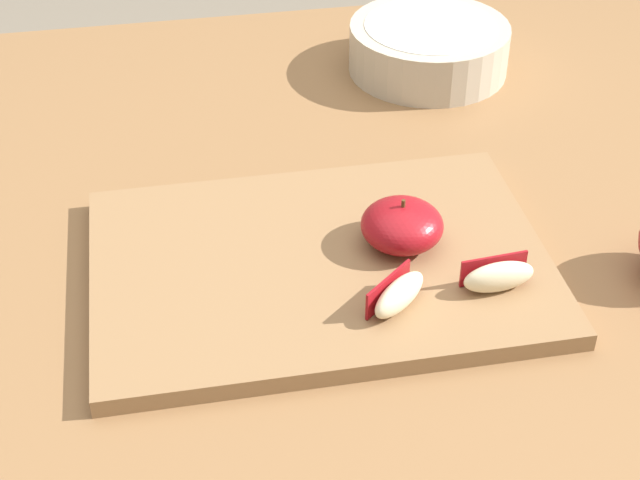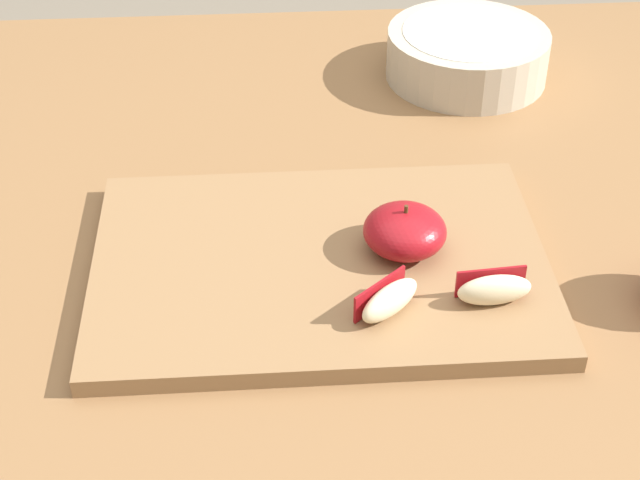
{
  "view_description": "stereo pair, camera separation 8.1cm",
  "coord_description": "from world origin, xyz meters",
  "px_view_note": "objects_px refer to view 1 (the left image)",
  "views": [
    {
      "loc": [
        -0.2,
        -0.78,
        1.33
      ],
      "look_at": [
        -0.07,
        -0.09,
        0.79
      ],
      "focal_mm": 55.15,
      "sensor_mm": 36.0,
      "label": 1
    },
    {
      "loc": [
        -0.12,
        -0.79,
        1.33
      ],
      "look_at": [
        -0.07,
        -0.09,
        0.79
      ],
      "focal_mm": 55.15,
      "sensor_mm": 36.0,
      "label": 2
    }
  ],
  "objects_px": {
    "apple_wedge_right": "(498,276)",
    "ceramic_fruit_bowl": "(429,46)",
    "apple_half_skin_up": "(402,225)",
    "apple_wedge_middle": "(398,294)",
    "cutting_board": "(320,265)"
  },
  "relations": [
    {
      "from": "apple_half_skin_up",
      "to": "ceramic_fruit_bowl",
      "type": "distance_m",
      "value": 0.38
    },
    {
      "from": "apple_half_skin_up",
      "to": "apple_wedge_middle",
      "type": "relative_size",
      "value": 1.21
    },
    {
      "from": "apple_wedge_middle",
      "to": "ceramic_fruit_bowl",
      "type": "distance_m",
      "value": 0.47
    },
    {
      "from": "cutting_board",
      "to": "apple_wedge_right",
      "type": "relative_size",
      "value": 6.24
    },
    {
      "from": "cutting_board",
      "to": "apple_wedge_middle",
      "type": "height_order",
      "value": "apple_wedge_middle"
    },
    {
      "from": "apple_half_skin_up",
      "to": "apple_wedge_middle",
      "type": "bearing_deg",
      "value": -106.2
    },
    {
      "from": "apple_wedge_middle",
      "to": "ceramic_fruit_bowl",
      "type": "xyz_separation_m",
      "value": [
        0.15,
        0.44,
        -0.0
      ]
    },
    {
      "from": "cutting_board",
      "to": "apple_half_skin_up",
      "type": "height_order",
      "value": "apple_half_skin_up"
    },
    {
      "from": "ceramic_fruit_bowl",
      "to": "apple_wedge_right",
      "type": "bearing_deg",
      "value": -97.84
    },
    {
      "from": "cutting_board",
      "to": "apple_half_skin_up",
      "type": "bearing_deg",
      "value": 5.2
    },
    {
      "from": "apple_wedge_middle",
      "to": "apple_half_skin_up",
      "type": "bearing_deg",
      "value": 73.8
    },
    {
      "from": "cutting_board",
      "to": "ceramic_fruit_bowl",
      "type": "xyz_separation_m",
      "value": [
        0.2,
        0.37,
        0.02
      ]
    },
    {
      "from": "cutting_board",
      "to": "apple_half_skin_up",
      "type": "xyz_separation_m",
      "value": [
        0.08,
        0.01,
        0.03
      ]
    },
    {
      "from": "apple_wedge_right",
      "to": "ceramic_fruit_bowl",
      "type": "distance_m",
      "value": 0.44
    },
    {
      "from": "apple_half_skin_up",
      "to": "cutting_board",
      "type": "bearing_deg",
      "value": -174.8
    }
  ]
}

